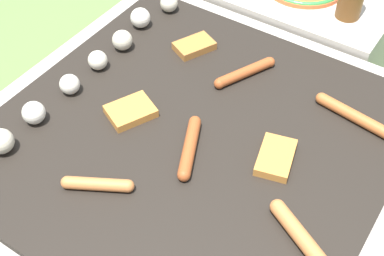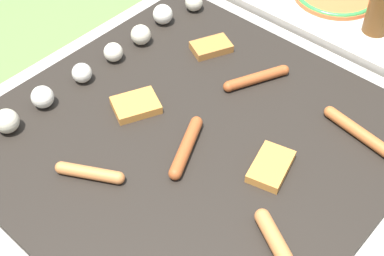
% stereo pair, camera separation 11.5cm
% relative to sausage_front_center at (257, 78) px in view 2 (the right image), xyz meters
% --- Properties ---
extents(ground_plane, '(14.00, 14.00, 0.00)m').
position_rel_sausage_front_center_xyz_m(ground_plane, '(-0.23, 0.00, -0.44)').
color(ground_plane, '#608442').
extents(grill, '(0.94, 0.94, 0.43)m').
position_rel_sausage_front_center_xyz_m(grill, '(-0.23, 0.00, -0.23)').
color(grill, '#B2AA9E').
rests_on(grill, ground_plane).
extents(side_ledge, '(0.39, 0.56, 0.43)m').
position_rel_sausage_front_center_xyz_m(side_ledge, '(0.45, 0.06, -0.23)').
color(side_ledge, '#B2AA9E').
rests_on(side_ledge, ground_plane).
extents(sausage_front_center, '(0.16, 0.09, 0.03)m').
position_rel_sausage_front_center_xyz_m(sausage_front_center, '(0.00, 0.00, 0.00)').
color(sausage_front_center, '#A34C23').
rests_on(sausage_front_center, grill).
extents(sausage_back_left, '(0.05, 0.20, 0.03)m').
position_rel_sausage_front_center_xyz_m(sausage_back_left, '(0.01, -0.28, 0.00)').
color(sausage_back_left, '#B7602D').
rests_on(sausage_back_left, grill).
extents(sausage_mid_left, '(0.10, 0.16, 0.03)m').
position_rel_sausage_front_center_xyz_m(sausage_mid_left, '(-0.34, -0.31, 0.00)').
color(sausage_mid_left, '#C6753D').
rests_on(sausage_mid_left, grill).
extents(sausage_front_right, '(0.09, 0.13, 0.03)m').
position_rel_sausage_front_center_xyz_m(sausage_front_right, '(-0.46, 0.08, 0.00)').
color(sausage_front_right, '#C6753D').
rests_on(sausage_front_right, grill).
extents(sausage_mid_right, '(0.16, 0.09, 0.03)m').
position_rel_sausage_front_center_xyz_m(sausage_mid_right, '(-0.27, -0.02, 0.00)').
color(sausage_mid_right, '#A34C23').
rests_on(sausage_mid_right, grill).
extents(bread_slice_right, '(0.12, 0.09, 0.02)m').
position_rel_sausage_front_center_xyz_m(bread_slice_right, '(-0.20, -0.19, -0.00)').
color(bread_slice_right, '#D18438').
rests_on(bread_slice_right, grill).
extents(bread_slice_left, '(0.11, 0.10, 0.02)m').
position_rel_sausage_front_center_xyz_m(bread_slice_left, '(0.02, 0.16, -0.00)').
color(bread_slice_left, '#B27033').
rests_on(bread_slice_left, grill).
extents(bread_slice_center, '(0.13, 0.11, 0.02)m').
position_rel_sausage_front_center_xyz_m(bread_slice_center, '(-0.26, 0.15, -0.00)').
color(bread_slice_center, '#D18438').
rests_on(bread_slice_center, grill).
extents(mushroom_row, '(0.75, 0.08, 0.05)m').
position_rel_sausage_front_center_xyz_m(mushroom_row, '(-0.24, 0.32, 0.01)').
color(mushroom_row, beige).
rests_on(mushroom_row, grill).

